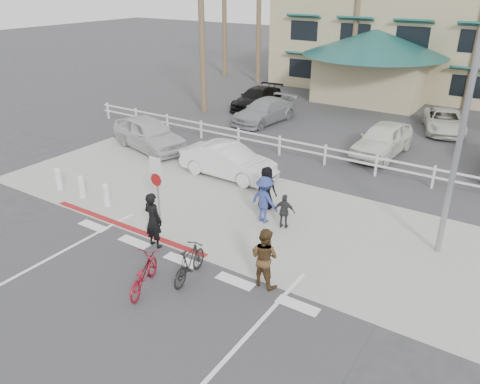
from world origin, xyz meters
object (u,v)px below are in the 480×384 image
Objects in this scene: bike_black at (189,263)px; sign_post at (157,184)px; bike_red at (143,274)px; car_red_compact at (149,134)px; car_white_sedan at (228,161)px.

sign_post is at bearing -44.35° from bike_black.
bike_black is at bearing -146.95° from bike_red.
car_red_compact reaches higher than bike_black.
car_red_compact is (-8.78, 7.74, 0.29)m from bike_black.
bike_black is 11.71m from car_red_compact.
car_red_compact is at bearing -69.39° from bike_red.
car_red_compact is at bearing 82.23° from car_white_sedan.
bike_black is at bearing -34.95° from sign_post.
car_white_sedan is (-3.41, 6.93, 0.19)m from bike_black.
sign_post is 4.13m from bike_red.
bike_black is at bearing -153.05° from car_white_sedan.
car_white_sedan is at bearing -93.39° from bike_red.
car_white_sedan reaches higher than bike_red.
bike_black is 0.37× the size of car_red_compact.
bike_red is at bearing -161.02° from car_white_sedan.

